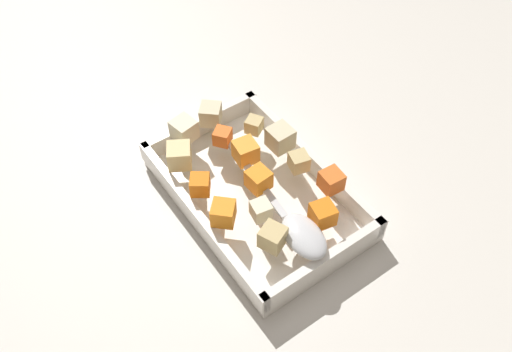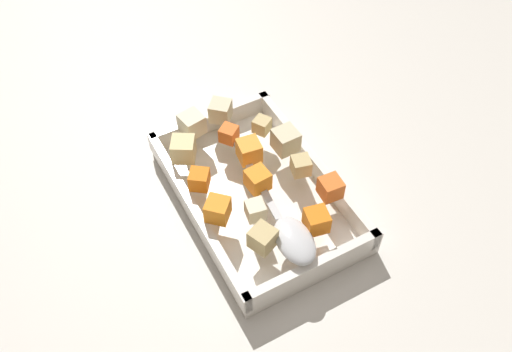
# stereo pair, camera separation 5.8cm
# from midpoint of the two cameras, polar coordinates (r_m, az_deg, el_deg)

# --- Properties ---
(ground_plane) EXTENTS (4.00, 4.00, 0.00)m
(ground_plane) POSITION_cam_midpoint_polar(r_m,az_deg,el_deg) (0.81, -2.48, -1.95)
(ground_plane) COLOR beige
(baking_dish) EXTENTS (0.31, 0.20, 0.05)m
(baking_dish) POSITION_cam_midpoint_polar(r_m,az_deg,el_deg) (0.79, -2.09, -2.05)
(baking_dish) COLOR white
(baking_dish) RESTS_ON ground_plane
(carrot_chunk_corner_sw) EXTENTS (0.03, 0.03, 0.03)m
(carrot_chunk_corner_sw) POSITION_cam_midpoint_polar(r_m,az_deg,el_deg) (0.75, -1.94, -0.46)
(carrot_chunk_corner_sw) COLOR orange
(carrot_chunk_corner_sw) RESTS_ON baking_dish
(carrot_chunk_heap_top) EXTENTS (0.04, 0.04, 0.03)m
(carrot_chunk_heap_top) POSITION_cam_midpoint_polar(r_m,az_deg,el_deg) (0.75, -8.03, -1.00)
(carrot_chunk_heap_top) COLOR orange
(carrot_chunk_heap_top) RESTS_ON baking_dish
(carrot_chunk_back_center) EXTENTS (0.04, 0.04, 0.03)m
(carrot_chunk_back_center) POSITION_cam_midpoint_polar(r_m,az_deg,el_deg) (0.72, -5.73, -3.96)
(carrot_chunk_back_center) COLOR orange
(carrot_chunk_back_center) RESTS_ON baking_dish
(carrot_chunk_mid_left) EXTENTS (0.03, 0.03, 0.03)m
(carrot_chunk_mid_left) POSITION_cam_midpoint_polar(r_m,az_deg,el_deg) (0.75, 5.65, -0.60)
(carrot_chunk_mid_left) COLOR orange
(carrot_chunk_mid_left) RESTS_ON baking_dish
(carrot_chunk_corner_se) EXTENTS (0.03, 0.03, 0.02)m
(carrot_chunk_corner_se) POSITION_cam_midpoint_polar(r_m,az_deg,el_deg) (0.81, -5.65, 3.96)
(carrot_chunk_corner_se) COLOR orange
(carrot_chunk_corner_se) RESTS_ON baking_dish
(carrot_chunk_far_right) EXTENTS (0.03, 0.03, 0.03)m
(carrot_chunk_far_right) POSITION_cam_midpoint_polar(r_m,az_deg,el_deg) (0.78, -3.21, 2.46)
(carrot_chunk_far_right) COLOR orange
(carrot_chunk_far_right) RESTS_ON baking_dish
(carrot_chunk_corner_nw) EXTENTS (0.03, 0.03, 0.03)m
(carrot_chunk_corner_nw) POSITION_cam_midpoint_polar(r_m,az_deg,el_deg) (0.72, 4.65, -4.08)
(carrot_chunk_corner_nw) COLOR orange
(carrot_chunk_corner_nw) RESTS_ON baking_dish
(potato_chunk_rim_edge) EXTENTS (0.04, 0.04, 0.03)m
(potato_chunk_rim_edge) POSITION_cam_midpoint_polar(r_m,az_deg,el_deg) (0.69, -0.66, -6.48)
(potato_chunk_rim_edge) COLOR tan
(potato_chunk_rim_edge) RESTS_ON baking_dish
(potato_chunk_under_handle) EXTENTS (0.04, 0.04, 0.03)m
(potato_chunk_under_handle) POSITION_cam_midpoint_polar(r_m,az_deg,el_deg) (0.82, -9.50, 4.67)
(potato_chunk_under_handle) COLOR beige
(potato_chunk_under_handle) RESTS_ON baking_dish
(potato_chunk_near_spoon) EXTENTS (0.03, 0.03, 0.02)m
(potato_chunk_near_spoon) POSITION_cam_midpoint_polar(r_m,az_deg,el_deg) (0.82, -2.23, 5.22)
(potato_chunk_near_spoon) COLOR tan
(potato_chunk_near_spoon) RESTS_ON baking_dish
(potato_chunk_corner_ne) EXTENTS (0.03, 0.03, 0.03)m
(potato_chunk_corner_ne) POSITION_cam_midpoint_polar(r_m,az_deg,el_deg) (0.77, 2.34, 1.41)
(potato_chunk_corner_ne) COLOR tan
(potato_chunk_corner_ne) RESTS_ON baking_dish
(potato_chunk_heap_side) EXTENTS (0.04, 0.04, 0.03)m
(potato_chunk_heap_side) POSITION_cam_midpoint_polar(r_m,az_deg,el_deg) (0.79, -10.06, 1.99)
(potato_chunk_heap_side) COLOR #E0CC89
(potato_chunk_heap_side) RESTS_ON baking_dish
(potato_chunk_center) EXTENTS (0.03, 0.03, 0.02)m
(potato_chunk_center) POSITION_cam_midpoint_polar(r_m,az_deg,el_deg) (0.72, -1.79, -3.65)
(potato_chunk_center) COLOR beige
(potato_chunk_center) RESTS_ON baking_dish
(potato_chunk_far_left) EXTENTS (0.04, 0.04, 0.03)m
(potato_chunk_far_left) POSITION_cam_midpoint_polar(r_m,az_deg,el_deg) (0.84, -6.71, 6.30)
(potato_chunk_far_left) COLOR beige
(potato_chunk_far_left) RESTS_ON baking_dish
(potato_chunk_front_center) EXTENTS (0.03, 0.03, 0.03)m
(potato_chunk_front_center) POSITION_cam_midpoint_polar(r_m,az_deg,el_deg) (0.80, 0.46, 3.88)
(potato_chunk_front_center) COLOR beige
(potato_chunk_front_center) RESTS_ON baking_dish
(serving_spoon) EXTENTS (0.26, 0.05, 0.02)m
(serving_spoon) POSITION_cam_midpoint_polar(r_m,az_deg,el_deg) (0.71, 2.04, -5.59)
(serving_spoon) COLOR silver
(serving_spoon) RESTS_ON baking_dish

